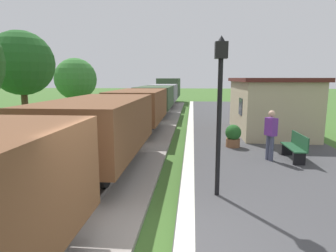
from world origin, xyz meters
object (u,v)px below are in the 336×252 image
(station_hut, at_px, (269,105))
(bench_down_platform, at_px, (245,113))
(freight_train, at_px, (150,101))
(bench_near_hut, at_px, (296,147))
(person_waiting, at_px, (271,133))
(tree_field_left, at_px, (76,79))
(tree_trackside_far, at_px, (22,64))
(potted_planter, at_px, (233,135))
(lamp_post_near, at_px, (220,88))

(station_hut, height_order, bench_down_platform, station_hut)
(freight_train, relative_size, bench_near_hut, 26.13)
(bench_near_hut, relative_size, bench_down_platform, 1.00)
(person_waiting, height_order, tree_field_left, tree_field_left)
(person_waiting, height_order, tree_trackside_far, tree_trackside_far)
(bench_down_platform, bearing_deg, potted_planter, -103.40)
(bench_down_platform, distance_m, tree_field_left, 11.90)
(potted_planter, xyz_separation_m, tree_trackside_far, (-9.26, 0.80, 2.93))
(lamp_post_near, distance_m, tree_field_left, 15.58)
(potted_planter, bearing_deg, tree_trackside_far, 175.08)
(station_hut, bearing_deg, lamp_post_near, -111.59)
(bench_down_platform, distance_m, potted_planter, 8.04)
(freight_train, distance_m, station_hut, 8.07)
(bench_down_platform, relative_size, lamp_post_near, 0.41)
(freight_train, height_order, bench_down_platform, freight_train)
(lamp_post_near, height_order, tree_trackside_far, tree_trackside_far)
(bench_near_hut, distance_m, tree_trackside_far, 11.77)
(freight_train, height_order, station_hut, station_hut)
(tree_trackside_far, bearing_deg, bench_near_hut, -12.74)
(station_hut, xyz_separation_m, lamp_post_near, (-3.28, -8.30, 1.15))
(person_waiting, xyz_separation_m, tree_field_left, (-10.80, 9.77, 1.76))
(station_hut, height_order, tree_field_left, tree_field_left)
(bench_near_hut, relative_size, tree_trackside_far, 0.29)
(station_hut, height_order, potted_planter, station_hut)
(lamp_post_near, xyz_separation_m, tree_field_left, (-8.78, 12.87, 0.14))
(freight_train, xyz_separation_m, lamp_post_near, (3.51, -12.64, 1.35))
(person_waiting, bearing_deg, tree_field_left, -69.31)
(potted_planter, relative_size, lamp_post_near, 0.25)
(station_hut, xyz_separation_m, bench_down_platform, (-0.38, 4.44, -0.93))
(station_hut, xyz_separation_m, potted_planter, (-2.24, -3.38, -0.93))
(tree_field_left, bearing_deg, tree_trackside_far, -85.49)
(person_waiting, distance_m, lamp_post_near, 4.05)
(potted_planter, relative_size, tree_field_left, 0.21)
(bench_down_platform, distance_m, tree_trackside_far, 13.48)
(bench_near_hut, xyz_separation_m, tree_field_left, (-11.69, 9.67, 2.22))
(tree_field_left, bearing_deg, lamp_post_near, -55.71)
(station_hut, relative_size, potted_planter, 6.33)
(person_waiting, bearing_deg, tree_trackside_far, -41.51)
(tree_trackside_far, bearing_deg, potted_planter, -4.92)
(bench_down_platform, height_order, tree_trackside_far, tree_trackside_far)
(bench_down_platform, bearing_deg, tree_trackside_far, -147.74)
(station_hut, relative_size, lamp_post_near, 1.57)
(lamp_post_near, bearing_deg, freight_train, 105.54)
(bench_near_hut, relative_size, person_waiting, 0.88)
(station_hut, relative_size, tree_field_left, 1.32)
(lamp_post_near, xyz_separation_m, tree_trackside_far, (-8.21, 5.72, 0.85))
(freight_train, distance_m, person_waiting, 11.03)
(person_waiting, height_order, potted_planter, person_waiting)
(freight_train, relative_size, lamp_post_near, 10.59)
(bench_near_hut, relative_size, potted_planter, 1.64)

